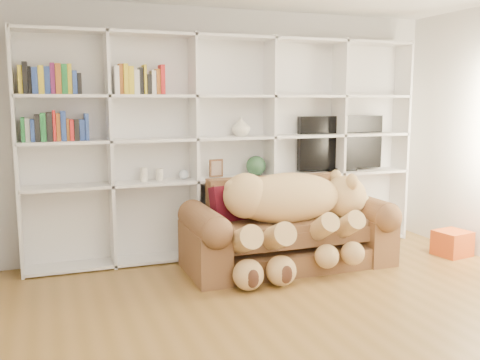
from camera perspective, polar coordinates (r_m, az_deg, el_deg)
name	(u,v)px	position (r m, az deg, el deg)	size (l,w,h in m)	color
floor	(338,337)	(4.13, 10.38, -16.11)	(5.00, 5.00, 0.00)	brown
wall_back	(227,132)	(6.05, -1.42, 5.13)	(5.00, 0.02, 2.70)	silver
bookshelf	(210,137)	(5.85, -3.21, 4.57)	(4.43, 0.35, 2.40)	white
sofa	(287,233)	(5.60, 5.01, -5.69)	(2.12, 0.92, 0.89)	brown
teddy_bear	(292,209)	(5.36, 5.55, -3.06)	(1.72, 0.91, 1.00)	#E2BA71
throw_pillow	(230,205)	(5.45, -1.07, -2.66)	(0.39, 0.13, 0.39)	#520E1D
gift_box	(452,243)	(6.41, 21.69, -6.28)	(0.34, 0.32, 0.28)	#D0511B
tv	(340,144)	(6.51, 10.67, 3.82)	(1.11, 0.18, 0.66)	black
picture_frame	(216,168)	(5.84, -2.57, 1.27)	(0.16, 0.03, 0.19)	#51311B
green_vase	(256,166)	(6.00, 1.72, 1.52)	(0.22, 0.22, 0.22)	#2F5B37
figurine_tall	(144,175)	(5.66, -10.21, 0.58)	(0.07, 0.07, 0.15)	silver
figurine_short	(160,175)	(5.69, -8.58, 0.56)	(0.08, 0.08, 0.13)	silver
snow_globe	(184,174)	(5.75, -6.03, 0.61)	(0.10, 0.10, 0.10)	silver
shelf_vase	(241,126)	(5.89, 0.10, 5.74)	(0.20, 0.20, 0.21)	silver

